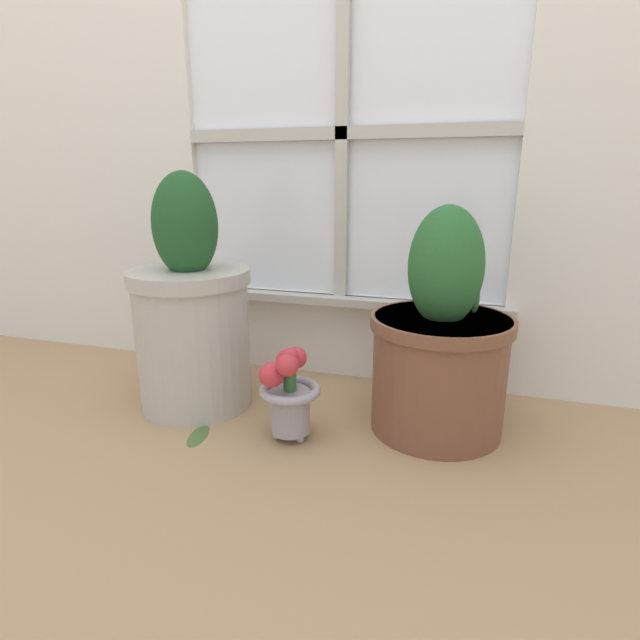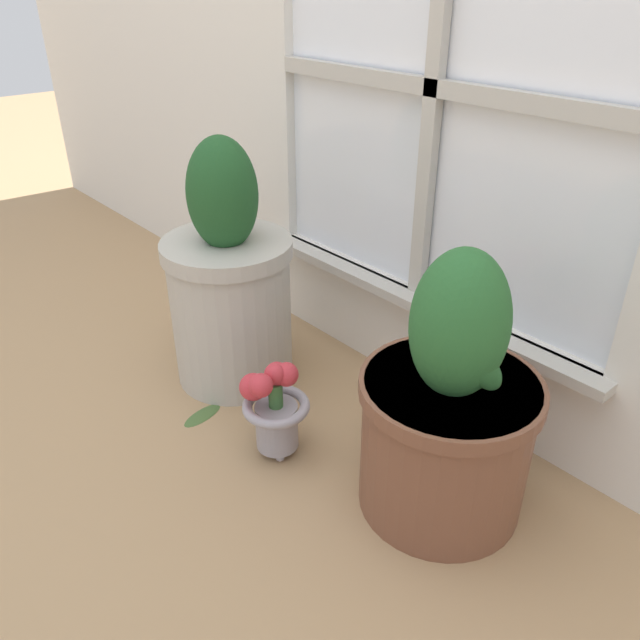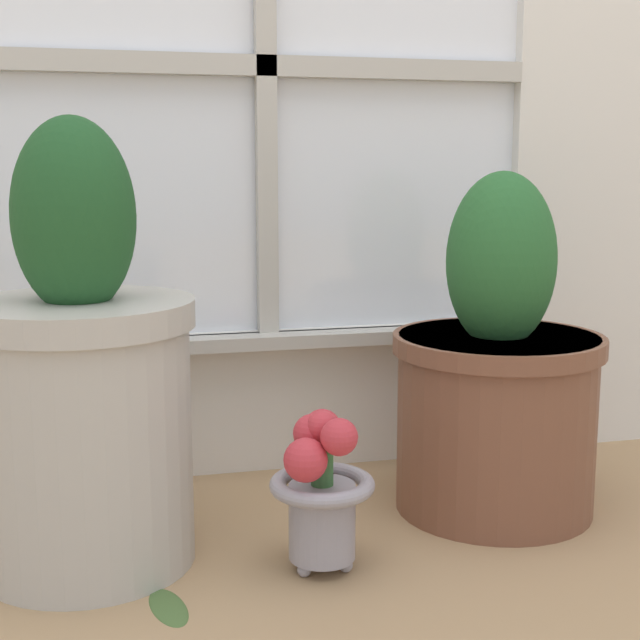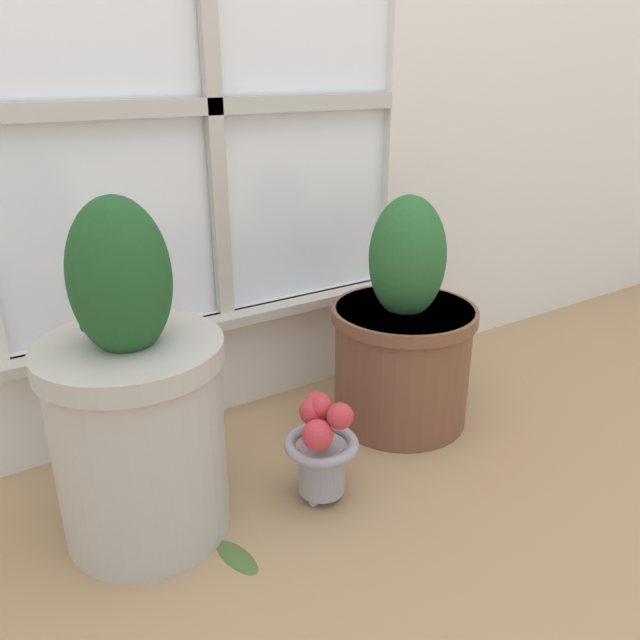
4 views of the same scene
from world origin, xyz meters
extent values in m
plane|color=tan|center=(0.00, 0.00, 0.00)|extent=(10.00, 10.00, 0.00)
cube|color=silver|center=(0.00, 0.57, 0.13)|extent=(0.97, 0.05, 0.26)
cube|color=white|center=(0.00, 0.58, 0.73)|extent=(0.97, 0.02, 0.94)
cube|color=#BCB7AD|center=(0.00, 0.55, 0.73)|extent=(0.04, 0.02, 0.94)
cube|color=#BCB7AD|center=(0.00, 0.55, 0.73)|extent=(0.97, 0.02, 0.04)
cube|color=#BCB7AD|center=(0.00, 0.52, 0.25)|extent=(1.03, 0.06, 0.02)
cylinder|color=#B7B2A8|center=(-0.33, 0.23, 0.19)|extent=(0.30, 0.30, 0.38)
cylinder|color=#B7B2A8|center=(-0.33, 0.23, 0.36)|extent=(0.32, 0.32, 0.04)
cylinder|color=#38281E|center=(-0.33, 0.23, 0.38)|extent=(0.28, 0.28, 0.01)
ellipsoid|color=#1E4C23|center=(-0.33, 0.23, 0.50)|extent=(0.17, 0.17, 0.27)
ellipsoid|color=#1E4C23|center=(-0.35, 0.29, 0.44)|extent=(0.12, 0.07, 0.12)
cylinder|color=brown|center=(0.33, 0.27, 0.15)|extent=(0.32, 0.32, 0.29)
cylinder|color=brown|center=(0.33, 0.27, 0.28)|extent=(0.34, 0.34, 0.03)
cylinder|color=#38281E|center=(0.33, 0.27, 0.29)|extent=(0.30, 0.30, 0.01)
ellipsoid|color=#28602D|center=(0.33, 0.27, 0.41)|extent=(0.17, 0.17, 0.28)
ellipsoid|color=#28602D|center=(0.39, 0.26, 0.36)|extent=(0.05, 0.14, 0.15)
sphere|color=#99939E|center=(-0.01, 0.15, 0.01)|extent=(0.02, 0.02, 0.02)
sphere|color=#99939E|center=(-0.04, 0.10, 0.01)|extent=(0.02, 0.02, 0.02)
sphere|color=#99939E|center=(0.02, 0.10, 0.01)|extent=(0.02, 0.02, 0.02)
cylinder|color=#99939E|center=(-0.01, 0.12, 0.07)|extent=(0.09, 0.09, 0.11)
torus|color=#99939E|center=(-0.01, 0.12, 0.13)|extent=(0.15, 0.15, 0.02)
cylinder|color=#386633|center=(-0.01, 0.12, 0.15)|extent=(0.03, 0.03, 0.06)
sphere|color=#C6333D|center=(-0.01, 0.12, 0.21)|extent=(0.04, 0.04, 0.04)
sphere|color=#C6333D|center=(0.00, 0.14, 0.20)|extent=(0.05, 0.05, 0.05)
sphere|color=#C6333D|center=(-0.02, 0.13, 0.20)|extent=(0.05, 0.05, 0.05)
sphere|color=#C6333D|center=(-0.04, 0.08, 0.18)|extent=(0.06, 0.06, 0.06)
sphere|color=#C6333D|center=(0.01, 0.07, 0.21)|extent=(0.05, 0.05, 0.05)
ellipsoid|color=#476633|center=(-0.23, 0.06, 0.00)|extent=(0.06, 0.12, 0.01)
camera|label=1|loc=(0.38, -0.91, 0.61)|focal=28.00mm
camera|label=2|loc=(0.87, -0.52, 0.95)|focal=35.00mm
camera|label=3|loc=(-0.29, -1.03, 0.57)|focal=50.00mm
camera|label=4|loc=(-0.58, -0.75, 0.81)|focal=35.00mm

